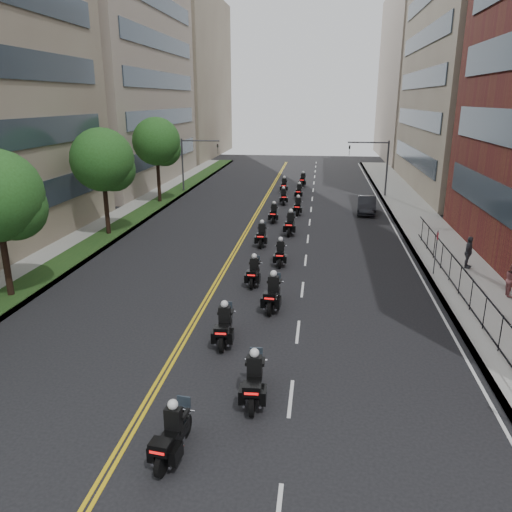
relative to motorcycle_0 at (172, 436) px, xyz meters
The scene contains 29 objects.
ground 1.89m from the motorcycle_0, 94.35° to the right, with size 160.00×160.00×0.00m, color black.
sidewalk_right 26.11m from the motorcycle_0, 62.96° to the left, with size 4.00×90.00×0.15m, color gray.
sidewalk_left 26.23m from the motorcycle_0, 117.56° to the left, with size 4.00×90.00×0.15m, color gray.
grass_strip 25.87m from the motorcycle_0, 115.99° to the left, with size 2.00×90.00×0.04m, color #153B15.
building_right_tan 52.91m from the motorcycle_0, 65.22° to the left, with size 15.11×28.00×30.00m.
building_right_far 80.14m from the motorcycle_0, 74.35° to the left, with size 15.00×28.00×26.00m, color gray.
building_left_mid 53.79m from the motorcycle_0, 115.55° to the left, with size 16.11×28.00×34.00m.
building_left_far 80.34m from the motorcycle_0, 106.19° to the left, with size 16.00×28.00×26.00m, color gray.
iron_fence 14.94m from the motorcycle_0, 43.31° to the left, with size 0.05×28.00×1.50m.
street_trees 20.71m from the motorcycle_0, 123.56° to the left, with size 4.40×38.40×7.98m.
traffic_signal_right 41.44m from the motorcycle_0, 76.85° to the left, with size 4.09×0.20×5.60m.
traffic_signal_left 41.50m from the motorcycle_0, 103.51° to the left, with size 4.09×0.20×5.60m.
motorcycle_0 is the anchor object (origin of this frame).
motorcycle_1 3.50m from the motorcycle_0, 57.56° to the left, with size 0.60×2.49×1.84m.
motorcycle_2 6.86m from the motorcycle_0, 88.76° to the left, with size 0.59×2.44×1.80m.
motorcycle_3 10.70m from the motorcycle_0, 80.52° to the left, with size 0.65×2.55×1.88m.
motorcycle_4 13.70m from the motorcycle_0, 88.14° to the left, with size 0.53×2.29×1.69m.
motorcycle_5 17.30m from the motorcycle_0, 84.79° to the left, with size 0.53×2.28×1.68m.
motorcycle_6 21.15m from the motorcycle_0, 90.01° to the left, with size 0.55×2.39×1.76m.
motorcycle_7 24.41m from the motorcycle_0, 85.93° to the left, with size 0.61×2.54×1.87m.
motorcycle_8 28.05m from the motorcycle_0, 89.65° to the left, with size 0.53×2.29×1.69m.
motorcycle_9 31.05m from the motorcycle_0, 86.37° to the left, with size 0.54×2.31×1.70m.
motorcycle_10 35.26m from the motorcycle_0, 89.34° to the left, with size 0.67×2.29×1.69m.
motorcycle_11 38.43m from the motorcycle_0, 87.41° to the left, with size 0.56×2.23×1.64m.
motorcycle_12 41.56m from the motorcycle_0, 90.00° to the left, with size 0.55×2.36×1.74m.
motorcycle_13 45.64m from the motorcycle_0, 87.70° to the left, with size 0.59×2.35×1.73m.
parked_sedan 33.28m from the motorcycle_0, 76.33° to the left, with size 1.52×4.35×1.43m, color black.
pedestrian_b 18.91m from the motorcycle_0, 45.01° to the left, with size 0.80×0.63×1.66m, color #8E4D4F.
pedestrian_c 21.51m from the motorcycle_0, 54.80° to the left, with size 1.09×0.46×1.87m, color #3D3C43.
Camera 1 is at (3.88, -9.41, 9.49)m, focal length 35.00 mm.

